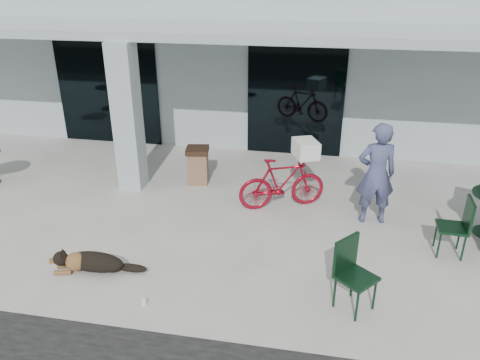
% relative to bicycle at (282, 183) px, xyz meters
% --- Properties ---
extents(ground, '(80.00, 80.00, 0.00)m').
position_rel_bicycle_xyz_m(ground, '(-1.82, -1.90, -0.53)').
color(ground, beige).
rests_on(ground, ground).
extents(building, '(22.00, 7.00, 4.50)m').
position_rel_bicycle_xyz_m(building, '(-1.82, 6.60, 1.72)').
color(building, '#AAB8C0').
rests_on(building, ground).
extents(storefront_glass_left, '(2.80, 0.06, 2.70)m').
position_rel_bicycle_xyz_m(storefront_glass_left, '(-5.02, 3.08, 0.82)').
color(storefront_glass_left, black).
rests_on(storefront_glass_left, ground).
extents(storefront_glass_right, '(2.40, 0.06, 2.70)m').
position_rel_bicycle_xyz_m(storefront_glass_right, '(-0.02, 3.08, 0.82)').
color(storefront_glass_right, black).
rests_on(storefront_glass_right, ground).
extents(column, '(0.50, 0.50, 3.12)m').
position_rel_bicycle_xyz_m(column, '(-3.32, 0.40, 1.03)').
color(column, '#AAB8C0').
rests_on(column, ground).
extents(overhang, '(22.00, 2.80, 0.18)m').
position_rel_bicycle_xyz_m(overhang, '(-1.82, 1.70, 2.68)').
color(overhang, '#AAB8C0').
rests_on(overhang, column).
extents(bicycle, '(1.82, 1.14, 1.06)m').
position_rel_bicycle_xyz_m(bicycle, '(0.00, 0.00, 0.00)').
color(bicycle, maroon).
rests_on(bicycle, ground).
extents(laundry_basket, '(0.60, 0.67, 0.33)m').
position_rel_bicycle_xyz_m(laundry_basket, '(0.42, 0.17, 0.69)').
color(laundry_basket, white).
rests_on(laundry_basket, bicycle).
extents(dog, '(1.18, 0.65, 0.37)m').
position_rel_bicycle_xyz_m(dog, '(-2.69, -2.74, -0.34)').
color(dog, black).
rests_on(dog, ground).
extents(cup_near_dog, '(0.08, 0.08, 0.09)m').
position_rel_bicycle_xyz_m(cup_near_dog, '(-1.61, -3.40, -0.49)').
color(cup_near_dog, white).
rests_on(cup_near_dog, ground).
extents(cafe_chair_far_a, '(0.71, 0.71, 1.07)m').
position_rel_bicycle_xyz_m(cafe_chair_far_a, '(1.33, -2.90, 0.00)').
color(cafe_chair_far_a, black).
rests_on(cafe_chair_far_a, ground).
extents(cafe_chair_far_b, '(0.53, 0.49, 1.03)m').
position_rel_bicycle_xyz_m(cafe_chair_far_b, '(2.94, -1.18, -0.01)').
color(cafe_chair_far_b, black).
rests_on(cafe_chair_far_b, ground).
extents(person, '(0.78, 0.58, 1.96)m').
position_rel_bicycle_xyz_m(person, '(1.74, -0.26, 0.45)').
color(person, '#434A71').
rests_on(person, ground).
extents(trash_receptacle, '(0.56, 0.56, 0.83)m').
position_rel_bicycle_xyz_m(trash_receptacle, '(-1.97, 0.85, -0.12)').
color(trash_receptacle, brown).
rests_on(trash_receptacle, ground).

